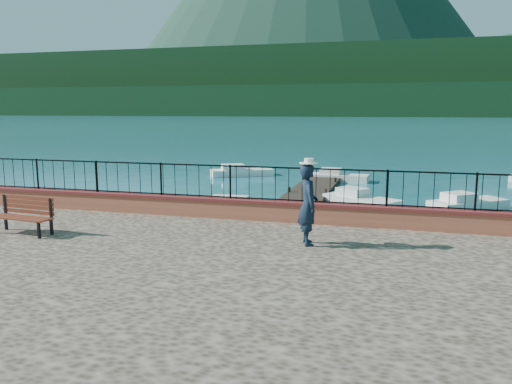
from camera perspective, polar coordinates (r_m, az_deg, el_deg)
The scene contains 14 objects.
ground at distance 10.98m, azimuth 3.60°, elevation -13.92°, with size 2000.00×2000.00×0.00m, color #19596B.
parapet at distance 14.01m, azimuth 6.81°, elevation -2.39°, with size 28.00×0.46×0.58m, color #AD5C3E.
railing at distance 13.88m, azimuth 6.88°, elevation 0.70°, with size 27.00×0.05×0.95m, color black.
dock at distance 22.63m, azimuth 4.97°, elevation -1.27°, with size 2.00×16.00×0.30m, color #2D231C.
far_forest at distance 309.91m, azimuth 15.42°, elevation 10.00°, with size 900.00×60.00×18.00m, color black.
foothills at distance 370.29m, azimuth 15.57°, elevation 11.87°, with size 900.00×120.00×44.00m, color black.
park_bench at distance 14.08m, azimuth -25.10°, elevation -3.19°, with size 1.73×0.71×0.94m.
person at distance 11.68m, azimuth 5.98°, elevation -1.42°, with size 0.70×0.46×1.91m, color black.
hat at distance 11.54m, azimuth 6.07°, elevation 3.55°, with size 0.44×0.44×0.12m, color white.
boat_0 at distance 20.53m, azimuth -1.40°, elevation -1.63°, with size 4.31×1.30×0.80m, color silver.
boat_1 at distance 23.07m, azimuth 12.00°, elevation -0.60°, with size 3.52×1.30×0.80m, color silver.
boat_2 at distance 23.70m, azimuth 23.08°, elevation -0.90°, with size 3.52×1.30×0.80m, color silver.
boat_3 at distance 32.88m, azimuth -1.62°, elevation 2.57°, with size 4.04×1.30×0.80m, color white.
boat_4 at distance 30.79m, azimuth 9.48°, elevation 1.97°, with size 3.48×1.30×0.80m, color silver.
Camera 1 is at (2.05, -9.86, 4.36)m, focal length 35.00 mm.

